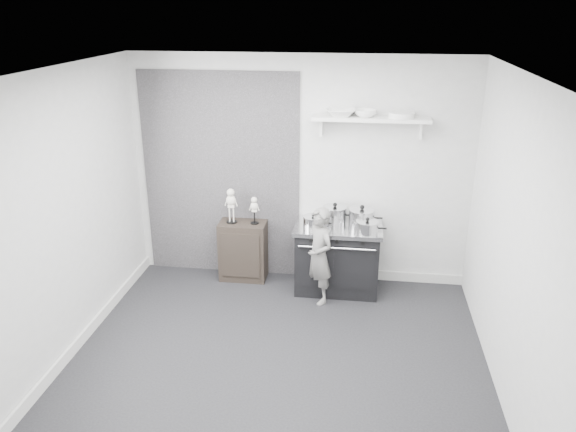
# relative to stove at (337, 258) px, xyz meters

# --- Properties ---
(ground) EXTENTS (4.00, 4.00, 0.00)m
(ground) POSITION_rel_stove_xyz_m (-0.49, -1.48, -0.41)
(ground) COLOR black
(ground) RESTS_ON ground
(room_shell) EXTENTS (4.02, 3.62, 2.71)m
(room_shell) POSITION_rel_stove_xyz_m (-0.58, -1.33, 1.23)
(room_shell) COLOR beige
(room_shell) RESTS_ON ground
(wall_shelf) EXTENTS (1.30, 0.26, 0.24)m
(wall_shelf) POSITION_rel_stove_xyz_m (0.31, 0.20, 1.60)
(wall_shelf) COLOR white
(wall_shelf) RESTS_ON room_shell
(stove) EXTENTS (1.01, 0.63, 0.81)m
(stove) POSITION_rel_stove_xyz_m (0.00, 0.00, 0.00)
(stove) COLOR black
(stove) RESTS_ON ground
(side_cabinet) EXTENTS (0.56, 0.33, 0.73)m
(side_cabinet) POSITION_rel_stove_xyz_m (-1.16, 0.13, -0.04)
(side_cabinet) COLOR black
(side_cabinet) RESTS_ON ground
(child) EXTENTS (0.47, 0.49, 1.13)m
(child) POSITION_rel_stove_xyz_m (-0.19, -0.31, 0.15)
(child) COLOR slate
(child) RESTS_ON ground
(pot_front_left) EXTENTS (0.32, 0.24, 0.18)m
(pot_front_left) POSITION_rel_stove_xyz_m (-0.28, -0.09, 0.47)
(pot_front_left) COLOR silver
(pot_front_left) RESTS_ON stove
(pot_back_left) EXTENTS (0.37, 0.28, 0.23)m
(pot_back_left) POSITION_rel_stove_xyz_m (-0.05, 0.15, 0.49)
(pot_back_left) COLOR silver
(pot_back_left) RESTS_ON stove
(pot_back_right) EXTENTS (0.39, 0.30, 0.23)m
(pot_back_right) POSITION_rel_stove_xyz_m (0.26, 0.10, 0.49)
(pot_back_right) COLOR silver
(pot_back_right) RESTS_ON stove
(pot_front_right) EXTENTS (0.34, 0.26, 0.18)m
(pot_front_right) POSITION_rel_stove_xyz_m (0.33, -0.16, 0.47)
(pot_front_right) COLOR silver
(pot_front_right) RESTS_ON stove
(skeleton_full) EXTENTS (0.14, 0.09, 0.49)m
(skeleton_full) POSITION_rel_stove_xyz_m (-1.29, 0.13, 0.57)
(skeleton_full) COLOR silver
(skeleton_full) RESTS_ON side_cabinet
(skeleton_torso) EXTENTS (0.11, 0.07, 0.39)m
(skeleton_torso) POSITION_rel_stove_xyz_m (-1.01, 0.13, 0.52)
(skeleton_torso) COLOR silver
(skeleton_torso) RESTS_ON side_cabinet
(bowl_large) EXTENTS (0.33, 0.33, 0.08)m
(bowl_large) POSITION_rel_stove_xyz_m (-0.02, 0.19, 1.67)
(bowl_large) COLOR white
(bowl_large) RESTS_ON wall_shelf
(bowl_small) EXTENTS (0.24, 0.24, 0.08)m
(bowl_small) POSITION_rel_stove_xyz_m (0.24, 0.19, 1.67)
(bowl_small) COLOR white
(bowl_small) RESTS_ON wall_shelf
(plate_stack) EXTENTS (0.29, 0.29, 0.06)m
(plate_stack) POSITION_rel_stove_xyz_m (0.63, 0.19, 1.66)
(plate_stack) COLOR white
(plate_stack) RESTS_ON wall_shelf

